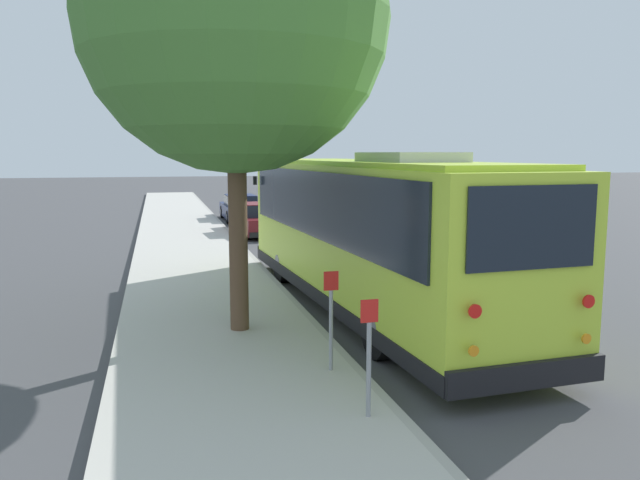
{
  "coord_description": "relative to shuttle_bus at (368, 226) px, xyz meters",
  "views": [
    {
      "loc": [
        -12.76,
        4.76,
        3.35
      ],
      "look_at": [
        1.44,
        1.05,
        1.3
      ],
      "focal_mm": 35.0,
      "sensor_mm": 36.0,
      "label": 1
    }
  ],
  "objects": [
    {
      "name": "ground_plane",
      "position": [
        0.27,
        -0.45,
        -1.8
      ],
      "size": [
        160.0,
        160.0,
        0.0
      ],
      "primitive_type": "plane",
      "color": "#474749"
    },
    {
      "name": "sidewalk_slab",
      "position": [
        0.27,
        3.34,
        -1.73
      ],
      "size": [
        80.0,
        3.55,
        0.15
      ],
      "primitive_type": "cube",
      "color": "beige",
      "rests_on": "ground"
    },
    {
      "name": "curb_strip",
      "position": [
        0.27,
        1.49,
        -1.73
      ],
      "size": [
        80.0,
        0.14,
        0.15
      ],
      "primitive_type": "cube",
      "color": "#AAA69D",
      "rests_on": "ground"
    },
    {
      "name": "shuttle_bus",
      "position": [
        0.0,
        0.0,
        0.0
      ],
      "size": [
        11.47,
        3.16,
        3.36
      ],
      "rotation": [
        0.0,
        0.0,
        0.05
      ],
      "color": "#BCDB38",
      "rests_on": "ground"
    },
    {
      "name": "parked_sedan_maroon",
      "position": [
        12.93,
        0.34,
        -1.19
      ],
      "size": [
        4.33,
        1.91,
        1.32
      ],
      "rotation": [
        0.0,
        0.0,
        0.07
      ],
      "color": "maroon",
      "rests_on": "ground"
    },
    {
      "name": "parked_sedan_navy",
      "position": [
        18.66,
        0.3,
        -1.2
      ],
      "size": [
        4.63,
        1.7,
        1.29
      ],
      "rotation": [
        0.0,
        0.0,
        0.0
      ],
      "color": "#19234C",
      "rests_on": "ground"
    },
    {
      "name": "sign_post_near",
      "position": [
        -5.61,
        1.9,
        -0.9
      ],
      "size": [
        0.06,
        0.22,
        1.46
      ],
      "color": "gray",
      "rests_on": "sidewalk_slab"
    },
    {
      "name": "sign_post_far",
      "position": [
        -3.91,
        1.9,
        -0.88
      ],
      "size": [
        0.06,
        0.22,
        1.49
      ],
      "color": "gray",
      "rests_on": "sidewalk_slab"
    }
  ]
}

